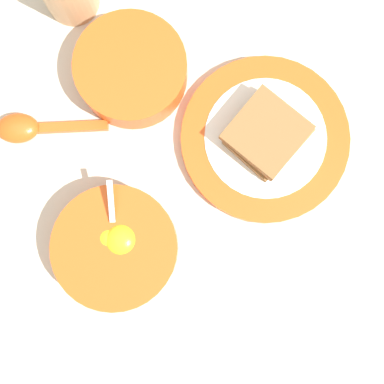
{
  "coord_description": "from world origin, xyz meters",
  "views": [
    {
      "loc": [
        -0.14,
        -0.01,
        0.72
      ],
      "look_at": [
        -0.08,
        -0.03,
        0.02
      ],
      "focal_mm": 50.0,
      "sensor_mm": 36.0,
      "label": 1
    }
  ],
  "objects_px": {
    "soup_spoon": "(28,128)",
    "congee_bowl": "(131,70)",
    "egg_bowl": "(116,247)",
    "toast_plate": "(265,139)",
    "toast_sandwich": "(267,135)"
  },
  "relations": [
    {
      "from": "egg_bowl",
      "to": "soup_spoon",
      "type": "bearing_deg",
      "value": 15.66
    },
    {
      "from": "toast_sandwich",
      "to": "congee_bowl",
      "type": "distance_m",
      "value": 0.2
    },
    {
      "from": "soup_spoon",
      "to": "congee_bowl",
      "type": "height_order",
      "value": "congee_bowl"
    },
    {
      "from": "toast_plate",
      "to": "toast_sandwich",
      "type": "xyz_separation_m",
      "value": [
        0.0,
        0.0,
        0.03
      ]
    },
    {
      "from": "egg_bowl",
      "to": "congee_bowl",
      "type": "relative_size",
      "value": 1.07
    },
    {
      "from": "egg_bowl",
      "to": "soup_spoon",
      "type": "xyz_separation_m",
      "value": [
        0.19,
        0.05,
        -0.02
      ]
    },
    {
      "from": "toast_sandwich",
      "to": "egg_bowl",
      "type": "bearing_deg",
      "value": 104.95
    },
    {
      "from": "toast_plate",
      "to": "congee_bowl",
      "type": "distance_m",
      "value": 0.2
    },
    {
      "from": "soup_spoon",
      "to": "toast_sandwich",
      "type": "bearing_deg",
      "value": -114.39
    },
    {
      "from": "soup_spoon",
      "to": "congee_bowl",
      "type": "xyz_separation_m",
      "value": [
        0.02,
        -0.16,
        0.02
      ]
    },
    {
      "from": "toast_sandwich",
      "to": "soup_spoon",
      "type": "xyz_separation_m",
      "value": [
        0.13,
        0.29,
        -0.03
      ]
    },
    {
      "from": "toast_plate",
      "to": "toast_sandwich",
      "type": "bearing_deg",
      "value": 59.38
    },
    {
      "from": "congee_bowl",
      "to": "egg_bowl",
      "type": "bearing_deg",
      "value": 154.05
    },
    {
      "from": "toast_sandwich",
      "to": "congee_bowl",
      "type": "height_order",
      "value": "toast_sandwich"
    },
    {
      "from": "toast_plate",
      "to": "soup_spoon",
      "type": "bearing_deg",
      "value": 65.59
    }
  ]
}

